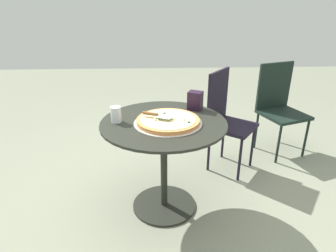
{
  "coord_description": "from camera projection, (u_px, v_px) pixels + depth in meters",
  "views": [
    {
      "loc": [
        -1.88,
        0.05,
        1.5
      ],
      "look_at": [
        -0.03,
        -0.03,
        0.7
      ],
      "focal_mm": 31.38,
      "sensor_mm": 36.0,
      "label": 1
    }
  ],
  "objects": [
    {
      "name": "drinking_cup",
      "position": [
        116.0,
        114.0,
        2.0
      ],
      "size": [
        0.07,
        0.07,
        0.11
      ],
      "primitive_type": "cylinder",
      "color": "silver",
      "rests_on": "patio_table"
    },
    {
      "name": "patio_chair_near",
      "position": [
        279.0,
        104.0,
        3.0
      ],
      "size": [
        0.52,
        0.52,
        0.92
      ],
      "color": "black",
      "rests_on": "ground"
    },
    {
      "name": "patio_chair_far",
      "position": [
        226.0,
        115.0,
        2.67
      ],
      "size": [
        0.51,
        0.51,
        0.93
      ],
      "color": "black",
      "rests_on": "ground"
    },
    {
      "name": "patio_table",
      "position": [
        164.0,
        146.0,
        2.11
      ],
      "size": [
        0.88,
        0.88,
        0.72
      ],
      "color": "#252720",
      "rests_on": "ground"
    },
    {
      "name": "pizza_server",
      "position": [
        157.0,
        115.0,
        1.99
      ],
      "size": [
        0.12,
        0.21,
        0.02
      ],
      "color": "silver",
      "rests_on": "pizza_on_tray"
    },
    {
      "name": "ground_plane",
      "position": [
        164.0,
        205.0,
        2.32
      ],
      "size": [
        10.0,
        10.0,
        0.0
      ],
      "primitive_type": "plane",
      "color": "gray"
    },
    {
      "name": "pizza_on_tray",
      "position": [
        168.0,
        121.0,
        2.0
      ],
      "size": [
        0.47,
        0.47,
        0.05
      ],
      "color": "beige",
      "rests_on": "patio_table"
    },
    {
      "name": "napkin_dispenser",
      "position": [
        195.0,
        100.0,
        2.23
      ],
      "size": [
        0.12,
        0.13,
        0.14
      ],
      "primitive_type": "cube",
      "rotation": [
        0.0,
        0.0,
        4.27
      ],
      "color": "black",
      "rests_on": "patio_table"
    }
  ]
}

